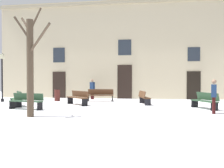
# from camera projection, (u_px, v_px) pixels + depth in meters

# --- Properties ---
(ground_plane) EXTENTS (34.79, 34.79, 0.00)m
(ground_plane) POSITION_uv_depth(u_px,v_px,m) (107.00, 113.00, 10.95)
(ground_plane) COLOR white
(building_facade) EXTENTS (21.75, 0.60, 8.15)m
(building_facade) POSITION_uv_depth(u_px,v_px,m) (124.00, 49.00, 19.40)
(building_facade) COLOR beige
(building_facade) RESTS_ON ground
(tree_foreground) EXTENTS (2.05, 1.79, 4.86)m
(tree_foreground) POSITION_uv_depth(u_px,v_px,m) (30.00, 63.00, 9.88)
(tree_foreground) COLOR #4C3D2D
(tree_foreground) RESTS_ON ground
(streetlamp) EXTENTS (0.30, 0.30, 3.48)m
(streetlamp) POSITION_uv_depth(u_px,v_px,m) (2.00, 72.00, 16.57)
(streetlamp) COLOR black
(streetlamp) RESTS_ON ground
(litter_bin) EXTENTS (0.43, 0.43, 0.89)m
(litter_bin) POSITION_uv_depth(u_px,v_px,m) (57.00, 95.00, 17.10)
(litter_bin) COLOR #4C1E19
(litter_bin) RESTS_ON ground
(bench_back_to_back_right) EXTENTS (1.20, 1.75, 0.88)m
(bench_back_to_back_right) POSITION_uv_depth(u_px,v_px,m) (205.00, 101.00, 12.57)
(bench_back_to_back_right) COLOR #2D4C33
(bench_back_to_back_right) RESTS_ON ground
(bench_far_corner) EXTENTS (1.93, 0.67, 0.88)m
(bench_far_corner) POSITION_uv_depth(u_px,v_px,m) (101.00, 95.00, 17.02)
(bench_far_corner) COLOR #51331E
(bench_far_corner) RESTS_ON ground
(bench_by_litter_bin) EXTENTS (1.67, 1.59, 0.87)m
(bench_by_litter_bin) POSITION_uv_depth(u_px,v_px,m) (78.00, 97.00, 14.52)
(bench_by_litter_bin) COLOR #51331E
(bench_by_litter_bin) RESTS_ON ground
(bench_near_center_tree) EXTENTS (1.95, 0.81, 0.86)m
(bench_near_center_tree) POSITION_uv_depth(u_px,v_px,m) (27.00, 101.00, 12.37)
(bench_near_center_tree) COLOR #2D4C33
(bench_near_center_tree) RESTS_ON ground
(bench_facing_shops) EXTENTS (1.33, 1.48, 0.89)m
(bench_facing_shops) POSITION_uv_depth(u_px,v_px,m) (17.00, 99.00, 13.70)
(bench_facing_shops) COLOR #2D4C33
(bench_facing_shops) RESTS_ON ground
(bench_back_to_back_left) EXTENTS (0.83, 1.64, 0.85)m
(bench_back_to_back_left) POSITION_uv_depth(u_px,v_px,m) (144.00, 97.00, 14.87)
(bench_back_to_back_left) COLOR #51331E
(bench_back_to_back_left) RESTS_ON ground
(person_by_shop_door) EXTENTS (0.33, 0.43, 1.59)m
(person_by_shop_door) POSITION_uv_depth(u_px,v_px,m) (214.00, 95.00, 10.80)
(person_by_shop_door) COLOR #350F0F
(person_by_shop_door) RESTS_ON ground
(person_near_bench) EXTENTS (0.44, 0.39, 1.62)m
(person_near_bench) POSITION_uv_depth(u_px,v_px,m) (92.00, 88.00, 18.64)
(person_near_bench) COLOR #350F0F
(person_near_bench) RESTS_ON ground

